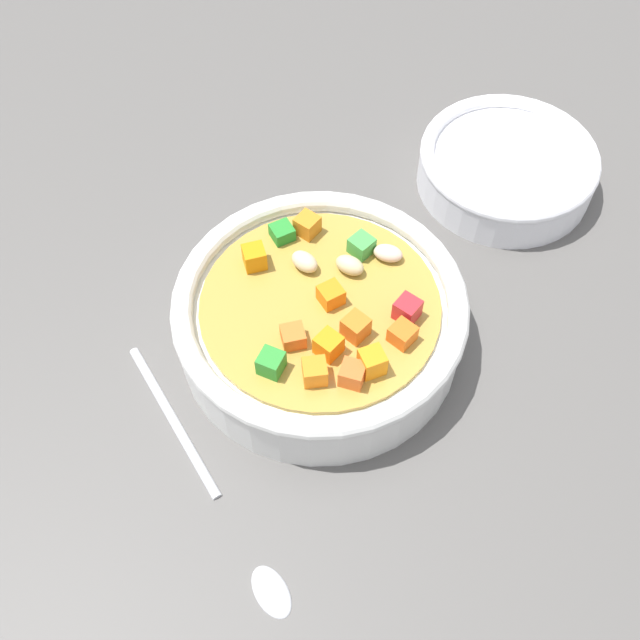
% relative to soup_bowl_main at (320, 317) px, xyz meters
% --- Properties ---
extents(ground_plane, '(1.40, 1.40, 0.02)m').
position_rel_soup_bowl_main_xyz_m(ground_plane, '(-0.00, 0.00, -0.04)').
color(ground_plane, '#565451').
extents(soup_bowl_main, '(0.21, 0.21, 0.06)m').
position_rel_soup_bowl_main_xyz_m(soup_bowl_main, '(0.00, 0.00, 0.00)').
color(soup_bowl_main, white).
rests_on(soup_bowl_main, ground_plane).
extents(spoon, '(0.06, 0.22, 0.01)m').
position_rel_soup_bowl_main_xyz_m(spoon, '(-0.11, -0.10, -0.03)').
color(spoon, silver).
rests_on(spoon, ground_plane).
extents(side_bowl_small, '(0.15, 0.15, 0.04)m').
position_rel_soup_bowl_main_xyz_m(side_bowl_small, '(0.20, 0.10, -0.01)').
color(side_bowl_small, white).
rests_on(side_bowl_small, ground_plane).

